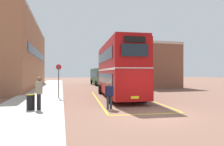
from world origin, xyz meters
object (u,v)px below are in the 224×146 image
Objects in this scene: pedestrian_boarding at (109,94)px; bus_stop_sign at (59,78)px; double_decker_bus at (118,69)px; pedestrian_waiting_near at (39,90)px; litter_bin at (31,102)px; single_deck_bus at (100,76)px.

bus_stop_sign is (-2.99, 5.09, 0.84)m from pedestrian_boarding.
pedestrian_waiting_near is at bearing -140.43° from double_decker_bus.
litter_bin is 0.31× the size of bus_stop_sign.
single_deck_bus is 4.76× the size of pedestrian_waiting_near.
pedestrian_waiting_near is 2.12× the size of litter_bin.
pedestrian_boarding is 3.98m from pedestrian_waiting_near.
single_deck_bus is at bearing 69.68° from litter_bin.
bus_stop_sign is (-7.00, -17.85, 0.14)m from single_deck_bus.
double_decker_bus reaches higher than pedestrian_waiting_near.
pedestrian_boarding is at bearing -59.53° from bus_stop_sign.
pedestrian_boarding is 0.90× the size of pedestrian_waiting_near.
pedestrian_boarding is at bearing -2.91° from litter_bin.
single_deck_bus is 3.16× the size of bus_stop_sign.
single_deck_bus reaches higher than pedestrian_waiting_near.
double_decker_bus reaches higher than single_deck_bus.
single_deck_bus reaches higher than pedestrian_boarding.
double_decker_bus is at bearing 37.33° from litter_bin.
double_decker_bus is 12.08× the size of litter_bin.
pedestrian_waiting_near is 0.66× the size of bus_stop_sign.
double_decker_bus is at bearing 67.85° from pedestrian_boarding.
single_deck_bus is (1.89, 17.74, -0.87)m from double_decker_bus.
litter_bin is (-4.40, 0.22, -0.37)m from pedestrian_boarding.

